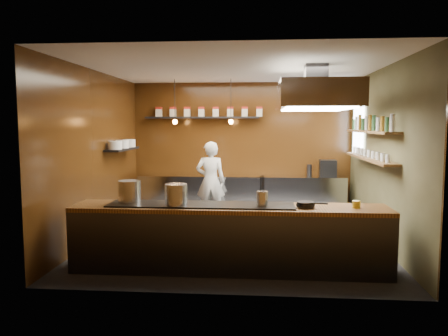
# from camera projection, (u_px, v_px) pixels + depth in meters

# --- Properties ---
(floor) EXTENTS (5.00, 5.00, 0.00)m
(floor) POSITION_uv_depth(u_px,v_px,m) (236.00, 240.00, 7.75)
(floor) COLOR black
(floor) RESTS_ON ground
(back_wall) EXTENTS (5.00, 0.00, 5.00)m
(back_wall) POSITION_uv_depth(u_px,v_px,m) (242.00, 148.00, 10.08)
(back_wall) COLOR #371A0A
(back_wall) RESTS_ON ground
(left_wall) EXTENTS (0.00, 5.00, 5.00)m
(left_wall) POSITION_uv_depth(u_px,v_px,m) (96.00, 155.00, 7.80)
(left_wall) COLOR #371A0A
(left_wall) RESTS_ON ground
(right_wall) EXTENTS (0.00, 5.00, 5.00)m
(right_wall) POSITION_uv_depth(u_px,v_px,m) (383.00, 157.00, 7.40)
(right_wall) COLOR #464427
(right_wall) RESTS_ON ground
(ceiling) EXTENTS (5.00, 5.00, 0.00)m
(ceiling) POSITION_uv_depth(u_px,v_px,m) (236.00, 68.00, 7.45)
(ceiling) COLOR silver
(ceiling) RESTS_ON back_wall
(window_pane) EXTENTS (0.00, 1.00, 1.00)m
(window_pane) POSITION_uv_depth(u_px,v_px,m) (358.00, 131.00, 9.05)
(window_pane) COLOR white
(window_pane) RESTS_ON right_wall
(prep_counter) EXTENTS (4.60, 0.65, 0.90)m
(prep_counter) POSITION_uv_depth(u_px,v_px,m) (241.00, 195.00, 9.86)
(prep_counter) COLOR silver
(prep_counter) RESTS_ON floor
(pass_counter) EXTENTS (4.40, 0.72, 0.94)m
(pass_counter) POSITION_uv_depth(u_px,v_px,m) (229.00, 238.00, 6.12)
(pass_counter) COLOR #38383D
(pass_counter) RESTS_ON floor
(tin_shelf) EXTENTS (2.60, 0.26, 0.04)m
(tin_shelf) POSITION_uv_depth(u_px,v_px,m) (202.00, 118.00, 9.94)
(tin_shelf) COLOR black
(tin_shelf) RESTS_ON back_wall
(plate_shelf) EXTENTS (0.30, 1.40, 0.04)m
(plate_shelf) POSITION_uv_depth(u_px,v_px,m) (123.00, 149.00, 8.77)
(plate_shelf) COLOR black
(plate_shelf) RESTS_ON left_wall
(bottle_shelf_upper) EXTENTS (0.26, 2.80, 0.04)m
(bottle_shelf_upper) POSITION_uv_depth(u_px,v_px,m) (370.00, 132.00, 7.66)
(bottle_shelf_upper) COLOR brown
(bottle_shelf_upper) RESTS_ON right_wall
(bottle_shelf_lower) EXTENTS (0.26, 2.80, 0.04)m
(bottle_shelf_lower) POSITION_uv_depth(u_px,v_px,m) (369.00, 158.00, 7.71)
(bottle_shelf_lower) COLOR brown
(bottle_shelf_lower) RESTS_ON right_wall
(extractor_hood) EXTENTS (1.20, 2.00, 0.72)m
(extractor_hood) POSITION_uv_depth(u_px,v_px,m) (315.00, 96.00, 7.00)
(extractor_hood) COLOR #38383D
(extractor_hood) RESTS_ON ceiling
(pendant_left) EXTENTS (0.10, 0.10, 0.95)m
(pendant_left) POSITION_uv_depth(u_px,v_px,m) (175.00, 119.00, 9.33)
(pendant_left) COLOR black
(pendant_left) RESTS_ON ceiling
(pendant_right) EXTENTS (0.10, 0.10, 0.95)m
(pendant_right) POSITION_uv_depth(u_px,v_px,m) (231.00, 119.00, 9.23)
(pendant_right) COLOR black
(pendant_right) RESTS_ON ceiling
(storage_tins) EXTENTS (2.43, 0.13, 0.22)m
(storage_tins) POSITION_uv_depth(u_px,v_px,m) (209.00, 112.00, 9.92)
(storage_tins) COLOR #C1B5A0
(storage_tins) RESTS_ON tin_shelf
(plate_stacks) EXTENTS (0.26, 1.16, 0.16)m
(plate_stacks) POSITION_uv_depth(u_px,v_px,m) (122.00, 144.00, 8.76)
(plate_stacks) COLOR white
(plate_stacks) RESTS_ON plate_shelf
(bottles) EXTENTS (0.06, 2.66, 0.24)m
(bottles) POSITION_uv_depth(u_px,v_px,m) (370.00, 124.00, 7.65)
(bottles) COLOR silver
(bottles) RESTS_ON bottle_shelf_upper
(wine_glasses) EXTENTS (0.07, 2.37, 0.13)m
(wine_glasses) POSITION_uv_depth(u_px,v_px,m) (369.00, 153.00, 7.70)
(wine_glasses) COLOR silver
(wine_glasses) RESTS_ON bottle_shelf_lower
(stockpot_large) EXTENTS (0.41, 0.41, 0.31)m
(stockpot_large) POSITION_uv_depth(u_px,v_px,m) (129.00, 191.00, 6.23)
(stockpot_large) COLOR silver
(stockpot_large) RESTS_ON pass_counter
(stockpot_small) EXTENTS (0.39, 0.39, 0.29)m
(stockpot_small) POSITION_uv_depth(u_px,v_px,m) (176.00, 194.00, 6.02)
(stockpot_small) COLOR #B2B4B9
(stockpot_small) RESTS_ON pass_counter
(utensil_crock) EXTENTS (0.20, 0.20, 0.20)m
(utensil_crock) POSITION_uv_depth(u_px,v_px,m) (262.00, 199.00, 5.95)
(utensil_crock) COLOR silver
(utensil_crock) RESTS_ON pass_counter
(frying_pan) EXTENTS (0.42, 0.25, 0.06)m
(frying_pan) POSITION_uv_depth(u_px,v_px,m) (306.00, 204.00, 5.93)
(frying_pan) COLOR black
(frying_pan) RESTS_ON pass_counter
(butter_jar) EXTENTS (0.11, 0.11, 0.10)m
(butter_jar) POSITION_uv_depth(u_px,v_px,m) (356.00, 204.00, 5.91)
(butter_jar) COLOR yellow
(butter_jar) RESTS_ON pass_counter
(espresso_machine) EXTENTS (0.38, 0.36, 0.36)m
(espresso_machine) POSITION_uv_depth(u_px,v_px,m) (328.00, 168.00, 9.64)
(espresso_machine) COLOR black
(espresso_machine) RESTS_ON prep_counter
(chef) EXTENTS (0.65, 0.45, 1.69)m
(chef) POSITION_uv_depth(u_px,v_px,m) (211.00, 181.00, 9.27)
(chef) COLOR silver
(chef) RESTS_ON floor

